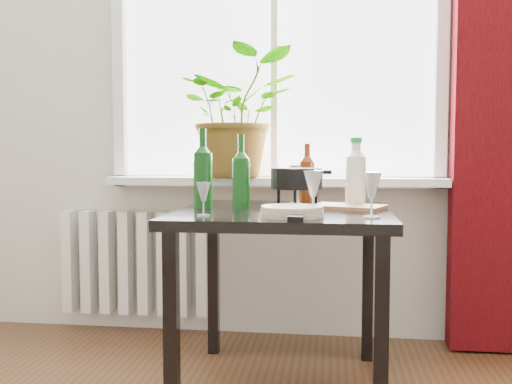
# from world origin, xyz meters

# --- Properties ---
(window) EXTENTS (1.72, 0.08, 1.62)m
(window) POSITION_xyz_m (0.00, 2.22, 1.60)
(window) COLOR white
(window) RESTS_ON ground
(windowsill) EXTENTS (1.72, 0.20, 0.04)m
(windowsill) POSITION_xyz_m (0.00, 2.15, 0.82)
(windowsill) COLOR white
(windowsill) RESTS_ON ground
(curtain) EXTENTS (0.50, 0.12, 2.56)m
(curtain) POSITION_xyz_m (1.12, 2.12, 1.30)
(curtain) COLOR #390508
(curtain) RESTS_ON ground
(radiator) EXTENTS (0.80, 0.10, 0.55)m
(radiator) POSITION_xyz_m (-0.75, 2.18, 0.38)
(radiator) COLOR white
(radiator) RESTS_ON ground
(table) EXTENTS (0.85, 0.85, 0.74)m
(table) POSITION_xyz_m (0.10, 1.55, 0.65)
(table) COLOR black
(table) RESTS_ON ground
(potted_plant) EXTENTS (0.70, 0.65, 0.64)m
(potted_plant) POSITION_xyz_m (-0.18, 2.11, 1.16)
(potted_plant) COLOR #277920
(potted_plant) RESTS_ON windowsill
(wine_bottle_left) EXTENTS (0.08, 0.08, 0.34)m
(wine_bottle_left) POSITION_xyz_m (-0.24, 1.60, 0.91)
(wine_bottle_left) COLOR #0C3F10
(wine_bottle_left) RESTS_ON table
(wine_bottle_right) EXTENTS (0.09, 0.09, 0.31)m
(wine_bottle_right) POSITION_xyz_m (-0.08, 1.59, 0.89)
(wine_bottle_right) COLOR #0D4411
(wine_bottle_right) RESTS_ON table
(bottle_amber) EXTENTS (0.09, 0.09, 0.28)m
(bottle_amber) POSITION_xyz_m (0.19, 1.84, 0.88)
(bottle_amber) COLOR maroon
(bottle_amber) RESTS_ON table
(cleaning_bottle) EXTENTS (0.11, 0.11, 0.30)m
(cleaning_bottle) POSITION_xyz_m (0.40, 1.73, 0.89)
(cleaning_bottle) COLOR white
(cleaning_bottle) RESTS_ON table
(wineglass_front_right) EXTENTS (0.09, 0.09, 0.17)m
(wineglass_front_right) POSITION_xyz_m (0.23, 1.32, 0.83)
(wineglass_front_right) COLOR silver
(wineglass_front_right) RESTS_ON table
(wineglass_far_right) EXTENTS (0.08, 0.08, 0.17)m
(wineglass_far_right) POSITION_xyz_m (0.44, 1.30, 0.82)
(wineglass_far_right) COLOR silver
(wineglass_far_right) RESTS_ON table
(wineglass_back_center) EXTENTS (0.09, 0.09, 0.18)m
(wineglass_back_center) POSITION_xyz_m (0.14, 1.85, 0.83)
(wineglass_back_center) COLOR silver
(wineglass_back_center) RESTS_ON table
(wineglass_back_left) EXTENTS (0.09, 0.09, 0.19)m
(wineglass_back_left) POSITION_xyz_m (-0.12, 1.87, 0.83)
(wineglass_back_left) COLOR silver
(wineglass_back_left) RESTS_ON table
(wineglass_front_left) EXTENTS (0.07, 0.07, 0.13)m
(wineglass_front_left) POSITION_xyz_m (-0.17, 1.28, 0.80)
(wineglass_front_left) COLOR #AFB6BC
(wineglass_front_left) RESTS_ON table
(plate_stack) EXTENTS (0.31, 0.31, 0.04)m
(plate_stack) POSITION_xyz_m (0.15, 1.31, 0.76)
(plate_stack) COLOR beige
(plate_stack) RESTS_ON table
(fondue_pot) EXTENTS (0.30, 0.28, 0.17)m
(fondue_pot) POSITION_xyz_m (0.15, 1.63, 0.82)
(fondue_pot) COLOR black
(fondue_pot) RESTS_ON table
(tv_remote) EXTENTS (0.06, 0.18, 0.02)m
(tv_remote) POSITION_xyz_m (0.17, 1.23, 0.75)
(tv_remote) COLOR black
(tv_remote) RESTS_ON table
(cutting_board) EXTENTS (0.34, 0.28, 0.02)m
(cutting_board) POSITION_xyz_m (0.36, 1.63, 0.75)
(cutting_board) COLOR #9E6947
(cutting_board) RESTS_ON table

